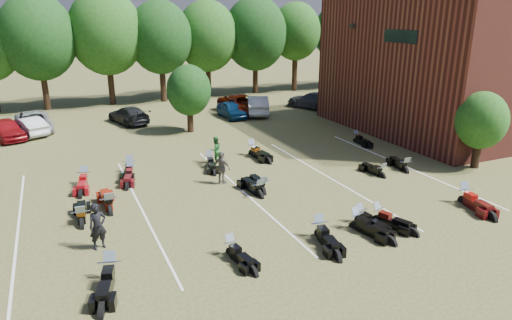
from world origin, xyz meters
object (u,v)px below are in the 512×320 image
car_0 (7,129)px  motorcycle_0 (111,280)px  person_green (215,150)px  motorcycle_3 (360,222)px  person_black (98,226)px  car_4 (232,110)px  motorcycle_14 (131,177)px  motorcycle_7 (110,213)px  person_grey (222,168)px

car_0 → motorcycle_0: 21.54m
person_green → motorcycle_3: bearing=88.2°
person_black → motorcycle_0: 2.57m
motorcycle_0 → car_4: bearing=74.7°
car_0 → motorcycle_14: size_ratio=1.82×
car_0 → car_4: (16.72, 0.05, -0.06)m
motorcycle_3 → motorcycle_7: motorcycle_7 is taller
car_0 → person_grey: person_grey is taller
motorcycle_7 → person_green: bearing=-145.0°
motorcycle_0 → motorcycle_14: (2.28, 9.76, 0.00)m
person_black → motorcycle_7: 3.30m
person_green → motorcycle_14: (-4.99, -0.48, -0.80)m
person_green → person_grey: bearing=58.5°
car_0 → motorcycle_3: (14.39, -20.92, -0.71)m
person_grey → motorcycle_14: (-4.19, 2.85, -0.86)m
person_grey → motorcycle_3: bearing=175.7°
person_green → motorcycle_7: 8.17m
car_4 → motorcycle_14: (-10.24, -11.41, -0.66)m
car_4 → motorcycle_0: car_4 is taller
person_green → motorcycle_0: size_ratio=0.64×
car_0 → motorcycle_0: (4.20, -21.12, -0.71)m
person_green → motorcycle_14: bearing=-12.5°
person_grey → person_green: bearing=-46.8°
car_0 → motorcycle_14: 13.10m
person_black → person_grey: bearing=20.0°
motorcycle_7 → motorcycle_0: bearing=82.3°
car_0 → person_grey: 17.77m
car_4 → motorcycle_7: size_ratio=1.52×
person_grey → person_black: bearing=91.2°
motorcycle_14 → person_black: bearing=-92.4°
person_green → motorcycle_3: size_ratio=0.78×
motorcycle_7 → person_black: bearing=75.4°
motorcycle_3 → motorcycle_14: bearing=124.1°
car_0 → motorcycle_7: 16.39m
person_black → person_green: person_black is taller
motorcycle_3 → motorcycle_7: bearing=145.4°
person_green → person_grey: size_ratio=0.94×
person_black → motorcycle_7: (0.76, 3.08, -0.90)m
person_grey → motorcycle_14: 5.14m
car_0 → person_black: (4.11, -18.71, 0.18)m
car_0 → motorcycle_0: car_0 is taller
person_black → motorcycle_14: (2.37, 7.36, -0.90)m
motorcycle_7 → motorcycle_14: (1.61, 4.28, 0.00)m
car_4 → motorcycle_7: car_4 is taller
motorcycle_7 → car_4: bearing=-127.8°
person_black → motorcycle_3: size_ratio=0.87×
person_black → motorcycle_7: person_black is taller
person_black → motorcycle_3: bearing=-26.6°
car_0 → motorcycle_3: car_0 is taller
person_grey → motorcycle_3: size_ratio=0.83×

